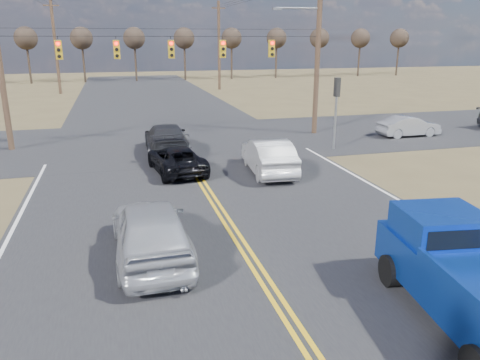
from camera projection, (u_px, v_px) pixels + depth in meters
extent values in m
plane|color=brown|center=(271.00, 291.00, 11.38)|extent=(160.00, 160.00, 0.00)
cube|color=#28282B|center=(199.00, 178.00, 20.62)|extent=(14.00, 120.00, 0.02)
cube|color=#28282B|center=(175.00, 141.00, 28.01)|extent=(120.00, 12.00, 0.02)
cylinder|color=#473323|center=(318.00, 53.00, 28.79)|extent=(0.32, 0.32, 10.00)
cylinder|color=black|center=(171.00, 36.00, 26.27)|extent=(18.00, 0.02, 0.02)
cylinder|color=black|center=(170.00, 29.00, 26.15)|extent=(18.00, 0.02, 0.02)
cube|color=#B28C14|center=(59.00, 50.00, 24.99)|extent=(0.34, 0.24, 1.00)
cylinder|color=#FF0C05|center=(58.00, 43.00, 24.76)|extent=(0.20, 0.06, 0.20)
cylinder|color=black|center=(59.00, 50.00, 24.86)|extent=(0.20, 0.06, 0.20)
cylinder|color=black|center=(59.00, 56.00, 24.95)|extent=(0.20, 0.06, 0.20)
cube|color=black|center=(58.00, 41.00, 24.70)|extent=(0.24, 0.14, 0.03)
cube|color=#B28C14|center=(117.00, 50.00, 25.73)|extent=(0.34, 0.24, 1.00)
cylinder|color=#FF0C05|center=(116.00, 43.00, 25.50)|extent=(0.20, 0.06, 0.20)
cylinder|color=black|center=(117.00, 50.00, 25.60)|extent=(0.20, 0.06, 0.20)
cylinder|color=black|center=(117.00, 56.00, 25.69)|extent=(0.20, 0.06, 0.20)
cube|color=black|center=(116.00, 41.00, 25.44)|extent=(0.24, 0.14, 0.03)
cube|color=#B28C14|center=(171.00, 49.00, 26.47)|extent=(0.34, 0.24, 1.00)
cylinder|color=#FF0C05|center=(171.00, 43.00, 26.25)|extent=(0.20, 0.06, 0.20)
cylinder|color=black|center=(171.00, 49.00, 26.34)|extent=(0.20, 0.06, 0.20)
cylinder|color=black|center=(172.00, 55.00, 26.44)|extent=(0.20, 0.06, 0.20)
cube|color=black|center=(171.00, 41.00, 26.19)|extent=(0.24, 0.14, 0.03)
cube|color=#B28C14|center=(223.00, 49.00, 27.21)|extent=(0.34, 0.24, 1.00)
cylinder|color=#FF0C05|center=(223.00, 43.00, 26.99)|extent=(0.20, 0.06, 0.20)
cylinder|color=black|center=(223.00, 49.00, 27.08)|extent=(0.20, 0.06, 0.20)
cylinder|color=black|center=(223.00, 55.00, 27.18)|extent=(0.20, 0.06, 0.20)
cube|color=black|center=(223.00, 41.00, 26.93)|extent=(0.24, 0.14, 0.03)
cube|color=#B28C14|center=(272.00, 49.00, 27.96)|extent=(0.34, 0.24, 1.00)
cylinder|color=#FF0C05|center=(272.00, 43.00, 27.73)|extent=(0.20, 0.06, 0.20)
cylinder|color=black|center=(272.00, 49.00, 27.83)|extent=(0.20, 0.06, 0.20)
cylinder|color=black|center=(272.00, 54.00, 27.92)|extent=(0.20, 0.06, 0.20)
cube|color=black|center=(273.00, 41.00, 27.67)|extent=(0.24, 0.14, 0.03)
cylinder|color=slate|center=(335.00, 121.00, 25.42)|extent=(0.12, 0.12, 3.20)
cube|color=black|center=(337.00, 87.00, 24.90)|extent=(0.24, 0.34, 1.00)
cylinder|color=slate|center=(298.00, 8.00, 27.68)|extent=(2.80, 0.10, 0.10)
cube|color=slate|center=(277.00, 9.00, 27.38)|extent=(0.55, 0.22, 0.14)
cylinder|color=#473323|center=(56.00, 47.00, 50.21)|extent=(0.32, 0.32, 10.00)
cube|color=#473323|center=(51.00, 5.00, 48.99)|extent=(1.60, 0.12, 0.12)
cylinder|color=#473323|center=(219.00, 46.00, 54.66)|extent=(0.32, 0.32, 10.00)
cube|color=#473323|center=(219.00, 8.00, 53.44)|extent=(1.60, 0.12, 0.12)
cylinder|color=#33261C|center=(29.00, 63.00, 62.56)|extent=(0.28, 0.28, 5.50)
sphere|color=#2D231C|center=(26.00, 38.00, 61.65)|extent=(3.00, 3.00, 3.00)
cylinder|color=#33261C|center=(84.00, 62.00, 64.29)|extent=(0.28, 0.28, 5.50)
sphere|color=#2D231C|center=(81.00, 38.00, 63.38)|extent=(3.00, 3.00, 3.00)
cylinder|color=#33261C|center=(136.00, 61.00, 66.03)|extent=(0.28, 0.28, 5.50)
sphere|color=#2D231C|center=(134.00, 38.00, 65.11)|extent=(3.00, 3.00, 3.00)
cylinder|color=#33261C|center=(185.00, 61.00, 67.76)|extent=(0.28, 0.28, 5.50)
sphere|color=#2D231C|center=(184.00, 38.00, 66.85)|extent=(3.00, 3.00, 3.00)
cylinder|color=#33261C|center=(232.00, 60.00, 69.50)|extent=(0.28, 0.28, 5.50)
sphere|color=#2D231C|center=(231.00, 38.00, 68.58)|extent=(3.00, 3.00, 3.00)
cylinder|color=#33261C|center=(276.00, 60.00, 71.23)|extent=(0.28, 0.28, 5.50)
sphere|color=#2D231C|center=(277.00, 38.00, 70.31)|extent=(3.00, 3.00, 3.00)
cylinder|color=#33261C|center=(318.00, 59.00, 72.96)|extent=(0.28, 0.28, 5.50)
sphere|color=#2D231C|center=(319.00, 38.00, 72.05)|extent=(3.00, 3.00, 3.00)
cylinder|color=#33261C|center=(359.00, 59.00, 74.70)|extent=(0.28, 0.28, 5.50)
sphere|color=#2D231C|center=(360.00, 38.00, 73.78)|extent=(3.00, 3.00, 3.00)
cylinder|color=#33261C|center=(398.00, 58.00, 76.43)|extent=(0.28, 0.28, 5.50)
sphere|color=#2D231C|center=(399.00, 38.00, 75.51)|extent=(3.00, 3.00, 3.00)
cylinder|color=black|center=(391.00, 271.00, 11.54)|extent=(0.42, 0.83, 0.79)
cylinder|color=black|center=(462.00, 266.00, 11.77)|extent=(0.42, 0.83, 0.79)
cube|color=#0E369A|center=(473.00, 287.00, 9.82)|extent=(2.69, 5.58, 0.99)
cube|color=#0E369A|center=(441.00, 225.00, 10.95)|extent=(2.05, 1.92, 0.72)
cube|color=black|center=(461.00, 239.00, 10.16)|extent=(1.58, 0.27, 0.45)
cube|color=#0E369A|center=(463.00, 290.00, 8.54)|extent=(0.54, 3.26, 0.20)
imported|color=#ADAFB5|center=(151.00, 230.00, 12.85)|extent=(2.10, 5.03, 1.70)
imported|color=black|center=(176.00, 159.00, 21.28)|extent=(2.52, 4.61, 1.23)
imported|color=silver|center=(269.00, 156.00, 21.19)|extent=(2.07, 4.90, 1.57)
imported|color=#2B2C30|center=(166.00, 138.00, 24.96)|extent=(2.35, 5.41, 1.55)
imported|color=gray|center=(409.00, 126.00, 29.14)|extent=(1.44, 3.93, 1.28)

